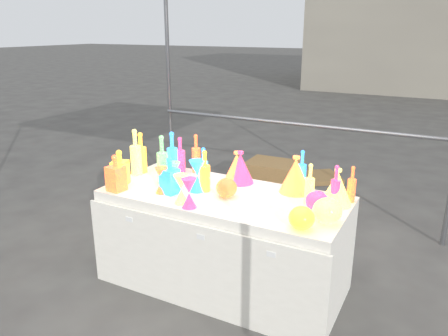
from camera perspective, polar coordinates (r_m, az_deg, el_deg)
The scene contains 32 objects.
ground at distance 3.56m, azimuth 0.00°, elevation -14.70°, with size 80.00×80.00×0.00m, color #615F59.
display_table at distance 3.37m, azimuth -0.07°, elevation -9.40°, with size 1.84×0.83×0.75m.
cardboard_box_closed at distance 5.13m, azimuth 6.47°, elevation -1.60°, with size 0.61×0.44×0.44m, color olive.
cardboard_box_flat at distance 5.88m, azimuth 11.48°, elevation -1.24°, with size 0.69×0.49×0.06m, color olive.
bottle_0 at distance 3.71m, azimuth -10.78°, elevation 2.00°, with size 0.09×0.09×0.35m, color red, non-canonical shape.
bottle_1 at distance 3.58m, azimuth -6.76°, elevation 1.83°, with size 0.09×0.09×0.37m, color #188735, non-canonical shape.
bottle_2 at distance 3.67m, azimuth -3.67°, elevation 1.93°, with size 0.07×0.07×0.33m, color orange, non-canonical shape.
bottle_3 at distance 3.65m, azimuth -5.73°, elevation 1.66°, with size 0.08×0.08×0.31m, color #1B3CA2, non-canonical shape.
bottle_4 at distance 3.66m, azimuth -11.46°, elevation 2.05°, with size 0.09×0.09×0.39m, color #147F7D, non-canonical shape.
bottle_5 at distance 3.43m, azimuth -8.07°, elevation 1.13°, with size 0.08×0.08×0.38m, color #A7219E, non-canonical shape.
bottle_6 at distance 3.23m, azimuth -2.53°, elevation -0.37°, with size 0.08×0.08×0.32m, color red, non-canonical shape.
bottle_7 at distance 3.34m, azimuth -2.69°, elevation 0.17°, with size 0.07×0.07×0.31m, color #188735, non-canonical shape.
decanter_0 at distance 3.47m, azimuth -13.44°, elevation 0.10°, with size 0.11×0.11×0.28m, color red, non-canonical shape.
decanter_1 at distance 3.34m, azimuth -13.96°, elevation -0.61°, with size 0.12×0.12×0.28m, color orange, non-canonical shape.
decanter_2 at distance 3.22m, azimuth -7.08°, elevation -0.96°, with size 0.11×0.11×0.27m, color #188735, non-canonical shape.
hourglass_0 at distance 3.24m, azimuth -8.12°, elevation -1.59°, with size 0.10×0.10×0.20m, color orange, non-canonical shape.
hourglass_1 at distance 2.96m, azimuth -4.59°, elevation -3.29°, with size 0.10×0.10×0.21m, color #1B3CA2, non-canonical shape.
hourglass_2 at distance 3.03m, azimuth -5.62°, elevation -2.77°, with size 0.10×0.10×0.21m, color #147F7D, non-canonical shape.
hourglass_3 at distance 3.32m, azimuth -6.57°, elevation -0.97°, with size 0.10×0.10×0.21m, color #A7219E, non-canonical shape.
hourglass_5 at distance 3.24m, azimuth -3.52°, elevation -1.02°, with size 0.12×0.12×0.24m, color #188735, non-canonical shape.
globe_0 at distance 2.69m, azimuth 10.10°, elevation -6.61°, with size 0.16×0.16×0.13m, color red, non-canonical shape.
globe_1 at distance 2.80m, azimuth 13.34°, elevation -5.65°, with size 0.18×0.18×0.15m, color #147F7D, non-canonical shape.
globe_2 at distance 3.14m, azimuth 0.34°, elevation -2.74°, with size 0.15×0.15×0.12m, color orange, non-canonical shape.
globe_3 at distance 2.97m, azimuth 12.03°, elevation -4.40°, with size 0.16×0.16×0.12m, color #1B3CA2, non-canonical shape.
lampshade_0 at distance 3.43m, azimuth 1.67°, elevation 0.15°, with size 0.21×0.21×0.25m, color yellow, non-canonical shape.
lampshade_1 at distance 3.26m, azimuth 9.33°, elevation -0.81°, with size 0.24×0.24×0.28m, color yellow, non-canonical shape.
lampshade_2 at distance 3.42m, azimuth 2.14°, elevation 0.13°, with size 0.22×0.22×0.26m, color #1B3CA2, non-canonical shape.
lampshade_3 at distance 3.09m, azimuth 14.54°, elevation -2.37°, with size 0.22×0.22×0.26m, color #147F7D, non-canonical shape.
bottle_8 at distance 3.32m, azimuth 10.13°, elevation -0.24°, with size 0.07×0.07×0.31m, color #188735, non-canonical shape.
bottle_9 at distance 3.16m, azimuth 16.35°, elevation -2.02°, with size 0.06×0.06×0.26m, color orange, non-canonical shape.
bottle_10 at distance 3.06m, azimuth 14.37°, elevation -2.25°, with size 0.07×0.07×0.29m, color #1B3CA2, non-canonical shape.
bottle_11 at distance 3.05m, azimuth 11.14°, elevation -2.05°, with size 0.07×0.07×0.29m, color #147F7D, non-canonical shape.
Camera 1 is at (1.40, -2.66, 1.92)m, focal length 35.00 mm.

